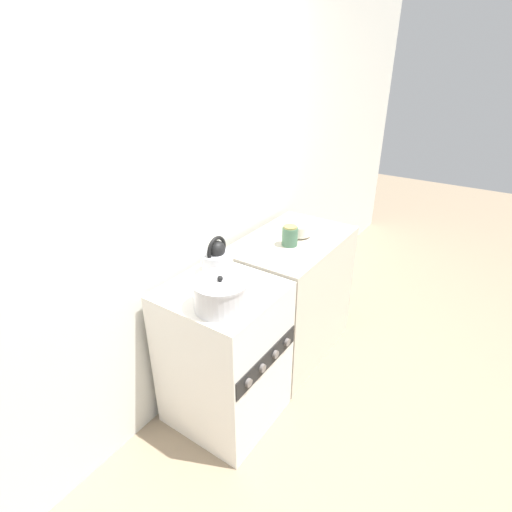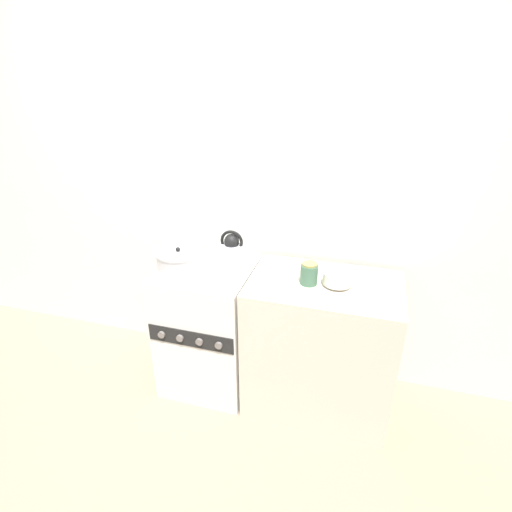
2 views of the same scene
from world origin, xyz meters
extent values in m
plane|color=gray|center=(0.00, 0.00, 0.00)|extent=(12.00, 12.00, 0.00)
cube|color=silver|center=(0.00, 0.65, 1.25)|extent=(7.00, 0.06, 2.50)
cube|color=silver|center=(0.00, 0.29, 0.44)|extent=(0.57, 0.58, 0.87)
cube|color=black|center=(0.00, 0.00, 0.54)|extent=(0.55, 0.01, 0.11)
cylinder|color=slate|center=(-0.19, -0.01, 0.54)|extent=(0.04, 0.02, 0.04)
cylinder|color=slate|center=(-0.06, -0.01, 0.54)|extent=(0.04, 0.02, 0.04)
cylinder|color=slate|center=(0.06, -0.01, 0.54)|extent=(0.04, 0.02, 0.04)
cylinder|color=slate|center=(0.19, -0.01, 0.54)|extent=(0.04, 0.02, 0.04)
cube|color=beige|center=(0.74, 0.28, 0.44)|extent=(0.88, 0.57, 0.89)
cylinder|color=silver|center=(0.13, 0.42, 0.94)|extent=(0.17, 0.17, 0.12)
sphere|color=black|center=(0.13, 0.42, 1.02)|extent=(0.10, 0.10, 0.10)
torus|color=black|center=(0.13, 0.42, 1.02)|extent=(0.15, 0.02, 0.15)
cone|color=silver|center=(0.21, 0.42, 0.95)|extent=(0.09, 0.04, 0.07)
cylinder|color=silver|center=(-0.13, 0.19, 0.94)|extent=(0.26, 0.26, 0.13)
cylinder|color=silver|center=(-0.13, 0.19, 1.01)|extent=(0.27, 0.27, 0.01)
sphere|color=black|center=(-0.13, 0.19, 1.03)|extent=(0.03, 0.03, 0.03)
cylinder|color=beige|center=(0.81, 0.28, 0.90)|extent=(0.08, 0.08, 0.02)
cylinder|color=beige|center=(0.81, 0.28, 0.94)|extent=(0.17, 0.17, 0.07)
cylinder|color=#3F664C|center=(0.65, 0.25, 0.95)|extent=(0.10, 0.10, 0.12)
cylinder|color=#998C4C|center=(0.65, 0.25, 1.01)|extent=(0.09, 0.09, 0.01)
camera|label=1|loc=(-1.37, -0.86, 1.96)|focal=28.00mm
camera|label=2|loc=(0.92, -1.76, 2.02)|focal=28.00mm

